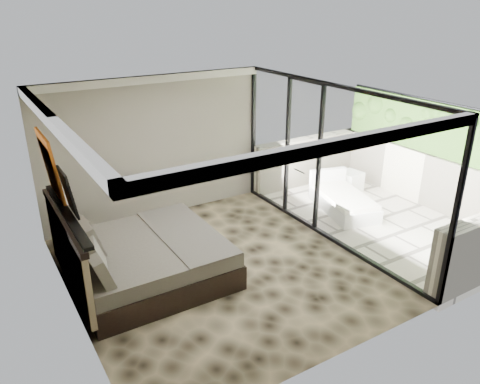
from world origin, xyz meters
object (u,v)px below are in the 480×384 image
nightstand (71,242)px  table_lamp (62,205)px  ottoman (350,181)px  bed (142,259)px  lounger (342,200)px

nightstand → table_lamp: size_ratio=0.69×
table_lamp → ottoman: 6.22m
bed → ottoman: bed is taller
bed → ottoman: (5.36, 1.03, -0.15)m
bed → nightstand: (-0.77, 1.38, -0.14)m
lounger → bed: bearing=-160.5°
bed → nightstand: 1.58m
nightstand → lounger: bearing=-1.8°
bed → lounger: 4.51m
ottoman → lounger: size_ratio=0.25×
table_lamp → lounger: bearing=-10.7°
table_lamp → ottoman: (6.17, -0.33, -0.73)m
bed → lounger: size_ratio=1.28×
nightstand → ottoman: 6.13m
lounger → ottoman: bearing=53.1°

